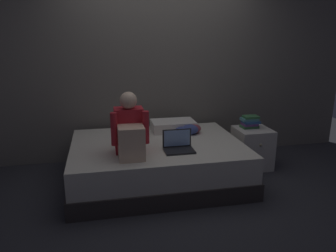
# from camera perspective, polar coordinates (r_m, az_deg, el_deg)

# --- Properties ---
(ground_plane) EXTENTS (8.00, 8.00, 0.00)m
(ground_plane) POSITION_cam_1_polar(r_m,az_deg,el_deg) (3.77, 1.96, -11.10)
(ground_plane) COLOR #2D2D33
(wall_back) EXTENTS (5.60, 0.10, 2.70)m
(wall_back) POSITION_cam_1_polar(r_m,az_deg,el_deg) (4.55, -1.53, 11.29)
(wall_back) COLOR slate
(wall_back) RESTS_ON ground_plane
(bed) EXTENTS (2.00, 1.50, 0.48)m
(bed) POSITION_cam_1_polar(r_m,az_deg,el_deg) (3.90, -1.93, -6.30)
(bed) COLOR #332D2B
(bed) RESTS_ON ground_plane
(nightstand) EXTENTS (0.44, 0.46, 0.52)m
(nightstand) POSITION_cam_1_polar(r_m,az_deg,el_deg) (4.44, 14.48, -3.73)
(nightstand) COLOR beige
(nightstand) RESTS_ON ground_plane
(person_sitting) EXTENTS (0.39, 0.44, 0.66)m
(person_sitting) POSITION_cam_1_polar(r_m,az_deg,el_deg) (3.39, -6.70, -0.96)
(person_sitting) COLOR #B21E28
(person_sitting) RESTS_ON bed
(laptop) EXTENTS (0.32, 0.23, 0.22)m
(laptop) POSITION_cam_1_polar(r_m,az_deg,el_deg) (3.55, 1.81, -3.42)
(laptop) COLOR black
(laptop) RESTS_ON bed
(pillow) EXTENTS (0.56, 0.36, 0.13)m
(pillow) POSITION_cam_1_polar(r_m,az_deg,el_deg) (4.27, 0.89, 0.06)
(pillow) COLOR silver
(pillow) RESTS_ON bed
(book_stack) EXTENTS (0.23, 0.18, 0.16)m
(book_stack) POSITION_cam_1_polar(r_m,az_deg,el_deg) (4.37, 14.12, 0.69)
(book_stack) COLOR #387042
(book_stack) RESTS_ON nightstand
(clothes_pile) EXTENTS (0.35, 0.23, 0.12)m
(clothes_pile) POSITION_cam_1_polar(r_m,az_deg,el_deg) (4.14, 3.53, -0.60)
(clothes_pile) COLOR #8E3D47
(clothes_pile) RESTS_ON bed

